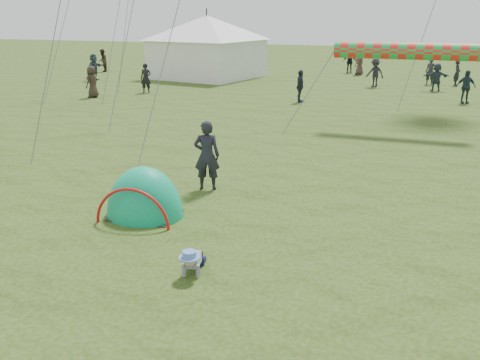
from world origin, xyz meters
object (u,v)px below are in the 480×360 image
(event_marquee, at_px, (207,45))
(popup_tent, at_px, (145,216))
(standing_adult, at_px, (207,156))
(crawling_toddler, at_px, (192,260))

(event_marquee, bearing_deg, popup_tent, -58.67)
(popup_tent, height_order, event_marquee, event_marquee)
(standing_adult, bearing_deg, popup_tent, 58.02)
(crawling_toddler, xyz_separation_m, event_marquee, (-11.51, 27.86, 2.02))
(popup_tent, xyz_separation_m, standing_adult, (0.59, 2.25, 0.91))
(popup_tent, distance_m, standing_adult, 2.50)
(crawling_toddler, relative_size, standing_adult, 0.38)
(standing_adult, xyz_separation_m, event_marquee, (-9.90, 23.39, 1.38))
(popup_tent, bearing_deg, crawling_toddler, -49.65)
(crawling_toddler, bearing_deg, popup_tent, 124.04)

